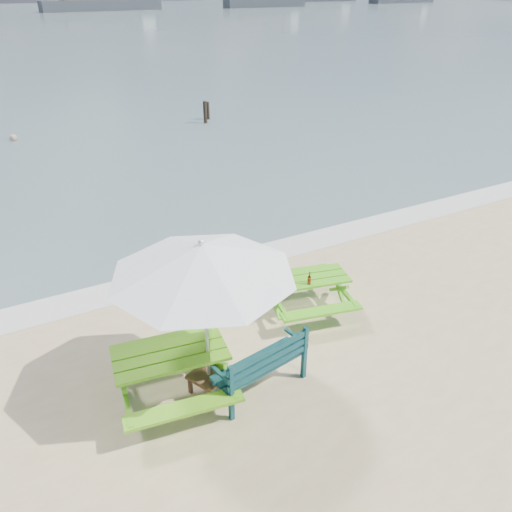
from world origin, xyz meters
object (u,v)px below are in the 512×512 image
picnic_table_left (173,376)px  swimmer (16,153)px  side_table (209,382)px  picnic_table_right (307,294)px  beer_bottle (309,280)px  park_bench (260,374)px  patio_umbrella (202,260)px

picnic_table_left → swimmer: size_ratio=1.32×
side_table → swimmer: size_ratio=0.44×
picnic_table_left → picnic_table_right: picnic_table_left is taller
picnic_table_right → beer_bottle: beer_bottle is taller
picnic_table_left → park_bench: 1.34m
picnic_table_right → side_table: 2.83m
side_table → swimmer: (-1.35, 16.66, -0.71)m
picnic_table_left → picnic_table_right: bearing=17.5°
picnic_table_right → patio_umbrella: patio_umbrella is taller
side_table → swimmer: side_table is taller
picnic_table_right → beer_bottle: bearing=-120.2°
park_bench → patio_umbrella: size_ratio=0.46×
park_bench → patio_umbrella: patio_umbrella is taller
patio_umbrella → swimmer: 16.97m
picnic_table_right → picnic_table_left: bearing=-162.5°
picnic_table_left → picnic_table_right: size_ratio=1.05×
picnic_table_left → patio_umbrella: size_ratio=0.60×
picnic_table_right → swimmer: picnic_table_right is taller
park_bench → side_table: 0.80m
picnic_table_right → beer_bottle: 0.52m
swimmer → picnic_table_right: bearing=-75.8°
picnic_table_left → beer_bottle: 3.10m
beer_bottle → swimmer: size_ratio=0.16×
beer_bottle → picnic_table_right: bearing=59.8°
picnic_table_right → beer_bottle: size_ratio=7.89×
picnic_table_left → patio_umbrella: (0.52, -0.18, 1.98)m
park_bench → swimmer: park_bench is taller
beer_bottle → swimmer: (-3.80, 15.71, -1.35)m
side_table → patio_umbrella: size_ratio=0.20×
park_bench → side_table: park_bench is taller
patio_umbrella → swimmer: bearing=94.6°
picnic_table_right → side_table: picnic_table_right is taller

